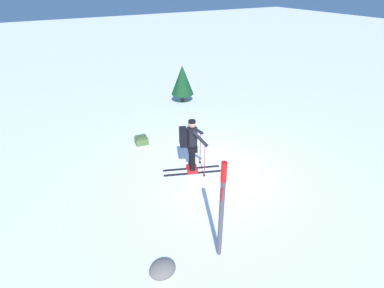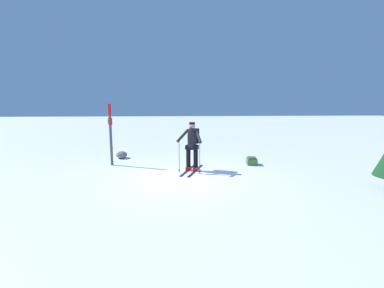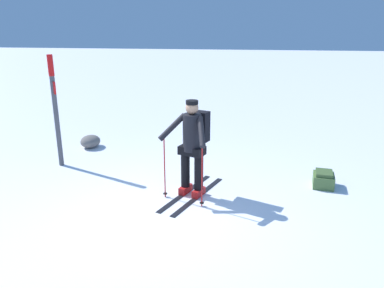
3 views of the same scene
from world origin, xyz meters
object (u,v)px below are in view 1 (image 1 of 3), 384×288
Objects in this scene: trail_marker at (222,204)px; skier at (191,143)px; pine_tree at (182,80)px; dropped_backpack at (141,140)px; rock_boulder at (162,269)px.

skier is at bearing -108.33° from trail_marker.
skier is 1.03× the size of pine_tree.
dropped_backpack is at bearing -73.78° from skier.
dropped_backpack is 4.26m from pine_tree.
dropped_backpack is at bearing -93.34° from trail_marker.
skier is at bearing 64.53° from pine_tree.
pine_tree reaches higher than rock_boulder.
dropped_backpack is (0.66, -2.26, -0.80)m from skier.
skier is at bearing 106.22° from dropped_backpack.
trail_marker is 8.67m from pine_tree.
trail_marker is (0.30, 5.16, 1.18)m from dropped_backpack.
pine_tree is at bearing -112.96° from trail_marker.
pine_tree is at bearing -115.47° from skier.
skier is 3.25× the size of rock_boulder.
rock_boulder reaches higher than dropped_backpack.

